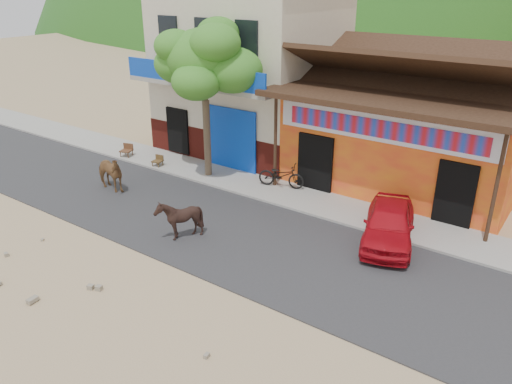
# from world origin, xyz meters

# --- Properties ---
(ground) EXTENTS (120.00, 120.00, 0.00)m
(ground) POSITION_xyz_m (0.00, 0.00, 0.00)
(ground) COLOR #9E825B
(ground) RESTS_ON ground
(road) EXTENTS (60.00, 5.00, 0.04)m
(road) POSITION_xyz_m (0.00, 2.50, 0.02)
(road) COLOR #28282B
(road) RESTS_ON ground
(sidewalk) EXTENTS (60.00, 2.00, 0.12)m
(sidewalk) POSITION_xyz_m (0.00, 6.00, 0.06)
(sidewalk) COLOR gray
(sidewalk) RESTS_ON ground
(dance_club) EXTENTS (8.00, 6.00, 3.60)m
(dance_club) POSITION_xyz_m (2.00, 10.00, 1.80)
(dance_club) COLOR orange
(dance_club) RESTS_ON ground
(cafe_building) EXTENTS (7.00, 6.00, 7.00)m
(cafe_building) POSITION_xyz_m (-5.50, 10.00, 3.50)
(cafe_building) COLOR beige
(cafe_building) RESTS_ON ground
(tree) EXTENTS (3.00, 3.00, 6.00)m
(tree) POSITION_xyz_m (-4.60, 5.80, 3.12)
(tree) COLOR #2D721E
(tree) RESTS_ON sidewalk
(cow_tan) EXTENTS (1.70, 0.88, 1.38)m
(cow_tan) POSITION_xyz_m (-6.69, 2.54, 0.73)
(cow_tan) COLOR brown
(cow_tan) RESTS_ON road
(cow_dark) EXTENTS (1.44, 1.36, 1.30)m
(cow_dark) POSITION_xyz_m (-1.91, 1.31, 0.69)
(cow_dark) COLOR black
(cow_dark) RESTS_ON road
(red_car) EXTENTS (2.47, 3.85, 1.22)m
(red_car) POSITION_xyz_m (3.35, 4.80, 0.65)
(red_car) COLOR #B70D18
(red_car) RESTS_ON road
(scooter) EXTENTS (1.87, 1.07, 0.93)m
(scooter) POSITION_xyz_m (-1.50, 6.38, 0.59)
(scooter) COLOR black
(scooter) RESTS_ON sidewalk
(cafe_chair_left) EXTENTS (0.59, 0.59, 1.00)m
(cafe_chair_left) POSITION_xyz_m (-9.00, 5.38, 0.62)
(cafe_chair_left) COLOR #522F1B
(cafe_chair_left) RESTS_ON sidewalk
(cafe_chair_right) EXTENTS (0.44, 0.44, 0.82)m
(cafe_chair_right) POSITION_xyz_m (-6.98, 5.30, 0.53)
(cafe_chair_right) COLOR #4B3219
(cafe_chair_right) RESTS_ON sidewalk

